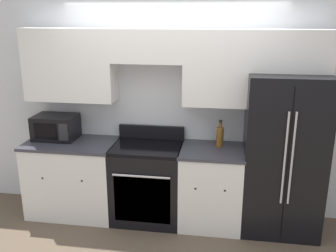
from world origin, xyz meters
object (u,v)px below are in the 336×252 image
oven_range (148,182)px  microwave (56,127)px  refrigerator (282,154)px  bottle (220,136)px

oven_range → microwave: microwave is taller
oven_range → refrigerator: (1.51, 0.05, 0.43)m
refrigerator → bottle: size_ratio=5.70×
oven_range → bottle: bottle is taller
microwave → refrigerator: bearing=-0.8°
refrigerator → bottle: refrigerator is taller
refrigerator → bottle: 0.71m
oven_range → bottle: 1.01m
oven_range → bottle: (0.82, 0.11, 0.58)m
refrigerator → microwave: bearing=179.2°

